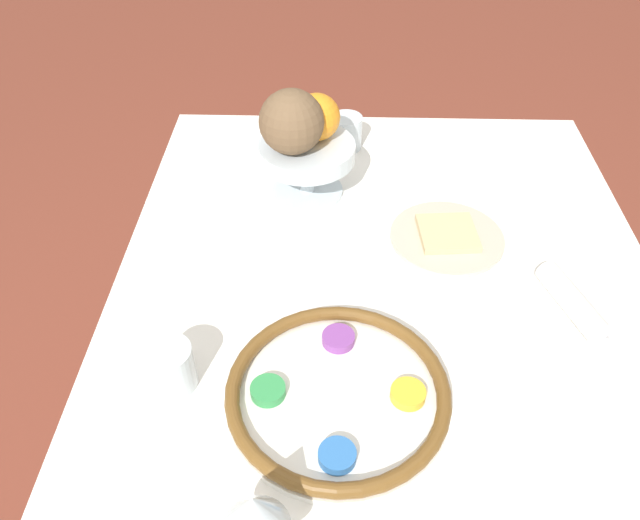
% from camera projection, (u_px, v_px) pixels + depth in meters
% --- Properties ---
extents(dining_table, '(1.22, 0.88, 0.76)m').
position_uv_depth(dining_table, '(375.00, 455.00, 1.19)').
color(dining_table, white).
rests_on(dining_table, ground_plane).
extents(seder_plate, '(0.30, 0.30, 0.03)m').
position_uv_depth(seder_plate, '(338.00, 393.00, 0.82)').
color(seder_plate, white).
rests_on(seder_plate, dining_table).
extents(wine_glass, '(0.07, 0.07, 0.13)m').
position_uv_depth(wine_glass, '(255.00, 516.00, 0.62)').
color(wine_glass, silver).
rests_on(wine_glass, dining_table).
extents(fruit_stand, '(0.17, 0.17, 0.11)m').
position_uv_depth(fruit_stand, '(307.00, 158.00, 1.13)').
color(fruit_stand, silver).
rests_on(fruit_stand, dining_table).
extents(orange_fruit, '(0.08, 0.08, 0.08)m').
position_uv_depth(orange_fruit, '(317.00, 117.00, 1.10)').
color(orange_fruit, orange).
rests_on(orange_fruit, fruit_stand).
extents(coconut, '(0.11, 0.11, 0.11)m').
position_uv_depth(coconut, '(292.00, 122.00, 1.06)').
color(coconut, brown).
rests_on(coconut, fruit_stand).
extents(bread_plate, '(0.20, 0.20, 0.02)m').
position_uv_depth(bread_plate, '(447.00, 236.00, 1.07)').
color(bread_plate, beige).
rests_on(bread_plate, dining_table).
extents(napkin_roll, '(0.15, 0.08, 0.04)m').
position_uv_depth(napkin_roll, '(571.00, 300.00, 0.94)').
color(napkin_roll, white).
rests_on(napkin_roll, dining_table).
extents(cup_near, '(0.06, 0.06, 0.07)m').
position_uv_depth(cup_near, '(346.00, 132.00, 1.28)').
color(cup_near, silver).
rests_on(cup_near, dining_table).
extents(cup_mid, '(0.06, 0.06, 0.07)m').
position_uv_depth(cup_mid, '(170.00, 367.00, 0.83)').
color(cup_mid, silver).
rests_on(cup_mid, dining_table).
extents(spoon, '(0.16, 0.07, 0.01)m').
position_uv_depth(spoon, '(598.00, 317.00, 0.94)').
color(spoon, silver).
rests_on(spoon, dining_table).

